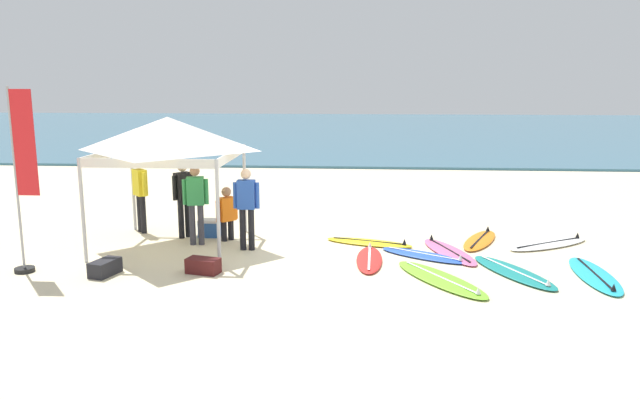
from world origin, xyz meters
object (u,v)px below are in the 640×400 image
(surfboard_pink, at_px, (449,251))
(person_yellow, at_px, (140,191))
(surfboard_blue, at_px, (424,255))
(gear_bag_near_tent, at_px, (105,268))
(surfboard_teal, at_px, (514,272))
(canopy_tent, at_px, (168,134))
(gear_bag_by_pole, at_px, (203,266))
(surfboard_yellow, at_px, (369,242))
(surfboard_cyan, at_px, (595,275))
(surfboard_lime, at_px, (441,279))
(person_blue, at_px, (246,204))
(person_green, at_px, (196,200))
(cooler_box, at_px, (210,228))
(surfboard_red, at_px, (369,259))
(surfboard_orange, at_px, (480,240))
(person_black, at_px, (183,194))
(person_orange, at_px, (227,211))
(banner_flag, at_px, (23,189))
(surfboard_white, at_px, (549,244))

(surfboard_pink, relative_size, person_yellow, 1.26)
(surfboard_blue, xyz_separation_m, gear_bag_near_tent, (-5.93, -1.58, 0.10))
(surfboard_pink, height_order, surfboard_teal, same)
(canopy_tent, bearing_deg, gear_bag_by_pole, -58.23)
(surfboard_yellow, xyz_separation_m, surfboard_teal, (2.63, -1.91, -0.00))
(surfboard_teal, distance_m, person_yellow, 8.37)
(canopy_tent, relative_size, surfboard_cyan, 1.22)
(surfboard_yellow, relative_size, surfboard_cyan, 0.88)
(surfboard_lime, bearing_deg, person_blue, 155.10)
(person_green, bearing_deg, surfboard_lime, -22.90)
(surfboard_teal, height_order, gear_bag_by_pole, gear_bag_by_pole)
(person_blue, distance_m, cooler_box, 1.68)
(gear_bag_near_tent, bearing_deg, person_blue, 39.21)
(surfboard_red, relative_size, surfboard_orange, 0.93)
(surfboard_cyan, bearing_deg, cooler_box, 162.66)
(surfboard_lime, distance_m, surfboard_red, 1.69)
(surfboard_cyan, height_order, person_black, person_black)
(person_orange, bearing_deg, surfboard_yellow, -1.57)
(surfboard_orange, bearing_deg, person_orange, -177.16)
(surfboard_pink, relative_size, surfboard_red, 1.15)
(person_orange, bearing_deg, surfboard_lime, -29.62)
(canopy_tent, xyz_separation_m, person_green, (0.50, 0.11, -1.40))
(surfboard_teal, xyz_separation_m, cooler_box, (-6.24, 2.31, 0.16))
(person_black, distance_m, banner_flag, 3.50)
(surfboard_pink, relative_size, surfboard_cyan, 0.95)
(surfboard_blue, bearing_deg, surfboard_teal, -32.69)
(canopy_tent, relative_size, person_blue, 1.62)
(surfboard_white, bearing_deg, person_yellow, 176.79)
(surfboard_red, height_order, surfboard_blue, same)
(gear_bag_by_pole, bearing_deg, canopy_tent, 121.77)
(canopy_tent, relative_size, cooler_box, 5.53)
(person_green, height_order, banner_flag, banner_flag)
(surfboard_yellow, xyz_separation_m, surfboard_orange, (2.42, 0.36, -0.00))
(canopy_tent, distance_m, surfboard_lime, 6.26)
(surfboard_red, bearing_deg, surfboard_orange, 33.92)
(surfboard_orange, relative_size, gear_bag_by_pole, 3.36)
(person_green, bearing_deg, person_black, 126.80)
(surfboard_blue, bearing_deg, surfboard_orange, 43.99)
(surfboard_lime, bearing_deg, person_yellow, 154.80)
(surfboard_yellow, bearing_deg, banner_flag, -158.90)
(cooler_box, bearing_deg, surfboard_yellow, -6.33)
(surfboard_yellow, xyz_separation_m, person_blue, (-2.55, -0.64, 0.95))
(gear_bag_by_pole, bearing_deg, banner_flag, -177.05)
(banner_flag, distance_m, cooler_box, 4.13)
(surfboard_yellow, relative_size, surfboard_lime, 0.83)
(person_black, xyz_separation_m, cooler_box, (0.55, 0.12, -0.79))
(surfboard_cyan, height_order, gear_bag_by_pole, gear_bag_by_pole)
(surfboard_teal, distance_m, surfboard_orange, 2.28)
(surfboard_red, distance_m, person_orange, 3.46)
(surfboard_red, height_order, banner_flag, banner_flag)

